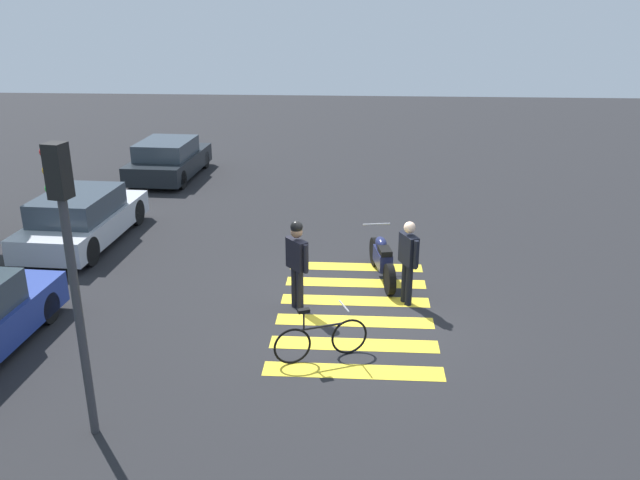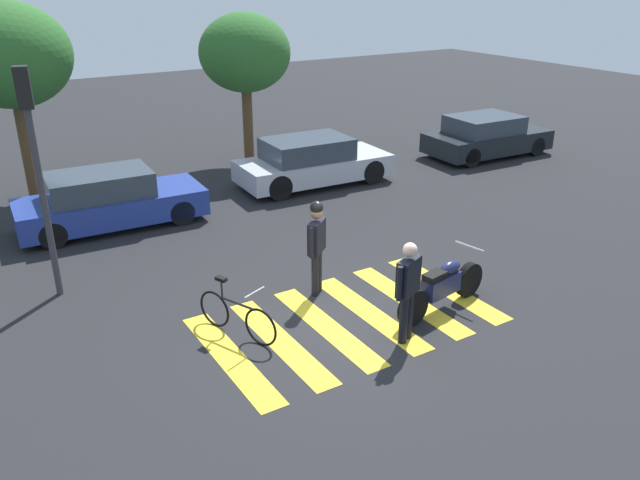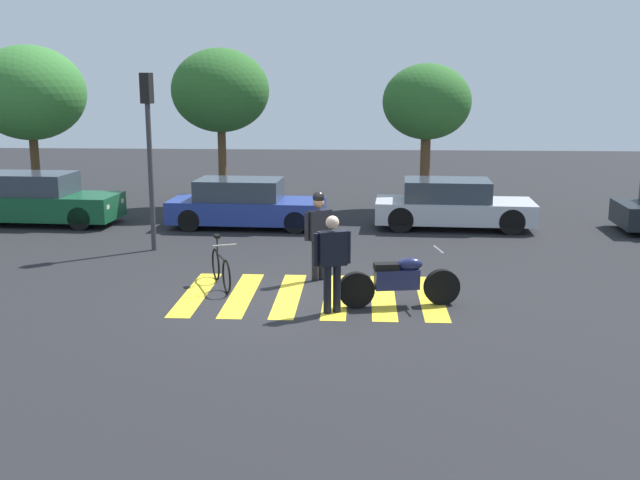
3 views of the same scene
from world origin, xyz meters
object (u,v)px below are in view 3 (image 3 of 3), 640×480
car_green_compact (35,200)px  car_silver_sedan (452,205)px  officer_on_foot (332,257)px  traffic_light_pole (149,133)px  police_motorcycle (399,281)px  leaning_bicycle (221,268)px  car_blue_hatchback (245,205)px  officer_by_motorcycle (319,229)px

car_green_compact → car_silver_sedan: car_green_compact is taller
officer_on_foot → traffic_light_pole: 6.77m
police_motorcycle → car_green_compact: 12.39m
leaning_bicycle → car_blue_hatchback: car_blue_hatchback is taller
car_green_compact → car_blue_hatchback: 6.03m
car_green_compact → car_silver_sedan: (11.76, 0.08, -0.04)m
police_motorcycle → leaning_bicycle: 3.66m
car_blue_hatchback → traffic_light_pole: bearing=-120.8°
car_blue_hatchback → police_motorcycle: bearing=-61.4°
leaning_bicycle → traffic_light_pole: 4.55m
car_green_compact → car_blue_hatchback: bearing=-1.4°
traffic_light_pole → car_green_compact: bearing=144.1°
car_green_compact → traffic_light_pole: bearing=-35.9°
police_motorcycle → officer_by_motorcycle: 2.40m
car_blue_hatchback → car_silver_sedan: car_blue_hatchback is taller
car_green_compact → car_silver_sedan: size_ratio=1.07×
officer_on_foot → officer_by_motorcycle: size_ratio=0.95×
officer_on_foot → car_green_compact: size_ratio=0.37×
traffic_light_pole → leaning_bicycle: bearing=-54.6°
traffic_light_pole → car_silver_sedan: bearing=23.0°
car_blue_hatchback → officer_by_motorcycle: bearing=-66.6°
leaning_bicycle → car_green_compact: car_green_compact is taller
police_motorcycle → leaning_bicycle: bearing=161.9°
car_green_compact → officer_on_foot: bearing=-41.7°
leaning_bicycle → officer_by_motorcycle: size_ratio=0.86×
car_green_compact → car_blue_hatchback: car_green_compact is taller
officer_by_motorcycle → car_silver_sedan: (3.35, 5.72, -0.43)m
officer_on_foot → car_blue_hatchback: (-2.74, 7.68, -0.37)m
police_motorcycle → traffic_light_pole: 7.49m
police_motorcycle → officer_by_motorcycle: bearing=132.3°
car_green_compact → car_blue_hatchback: (6.03, -0.15, -0.05)m
officer_on_foot → car_silver_sedan: bearing=69.3°
officer_on_foot → traffic_light_pole: (-4.50, 4.72, 1.81)m
car_green_compact → leaning_bicycle: bearing=-43.8°
officer_by_motorcycle → car_silver_sedan: 6.64m
officer_on_foot → car_blue_hatchback: size_ratio=0.40×
car_blue_hatchback → traffic_light_pole: (-1.76, -2.95, 2.18)m
car_blue_hatchback → officer_on_foot: bearing=-70.4°
car_green_compact → officer_by_motorcycle: bearing=-33.9°
leaning_bicycle → car_silver_sedan: (5.27, 6.30, 0.28)m
officer_on_foot → car_green_compact: officer_on_foot is taller
car_blue_hatchback → traffic_light_pole: traffic_light_pole is taller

